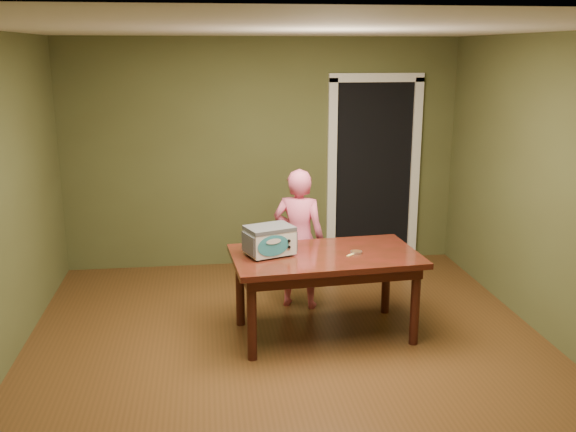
# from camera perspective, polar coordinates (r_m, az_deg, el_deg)

# --- Properties ---
(floor) EXTENTS (5.00, 5.00, 0.00)m
(floor) POSITION_cam_1_polar(r_m,az_deg,el_deg) (5.37, 0.43, -12.59)
(floor) COLOR #563418
(floor) RESTS_ON ground
(room_shell) EXTENTS (4.52, 5.02, 2.61)m
(room_shell) POSITION_cam_1_polar(r_m,az_deg,el_deg) (4.84, 0.46, 5.70)
(room_shell) COLOR #4E532C
(room_shell) RESTS_ON ground
(doorway) EXTENTS (1.10, 0.66, 2.25)m
(doorway) POSITION_cam_1_polar(r_m,az_deg,el_deg) (7.90, 7.04, 4.25)
(doorway) COLOR black
(doorway) RESTS_ON ground
(dining_table) EXTENTS (1.66, 1.02, 0.75)m
(dining_table) POSITION_cam_1_polar(r_m,az_deg,el_deg) (5.58, 3.31, -4.33)
(dining_table) COLOR #34170C
(dining_table) RESTS_ON floor
(toy_oven) EXTENTS (0.47, 0.39, 0.25)m
(toy_oven) POSITION_cam_1_polar(r_m,az_deg,el_deg) (5.46, -1.64, -2.10)
(toy_oven) COLOR #4C4F54
(toy_oven) RESTS_ON dining_table
(baking_pan) EXTENTS (0.10, 0.10, 0.02)m
(baking_pan) POSITION_cam_1_polar(r_m,az_deg,el_deg) (5.56, 6.09, -3.21)
(baking_pan) COLOR silver
(baking_pan) RESTS_ON dining_table
(spatula) EXTENTS (0.15, 0.14, 0.01)m
(spatula) POSITION_cam_1_polar(r_m,az_deg,el_deg) (5.55, 5.88, -3.35)
(spatula) COLOR #ECCE66
(spatula) RESTS_ON dining_table
(child) EXTENTS (0.58, 0.48, 1.37)m
(child) POSITION_cam_1_polar(r_m,az_deg,el_deg) (6.18, 0.97, -2.05)
(child) COLOR #E55E82
(child) RESTS_ON floor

